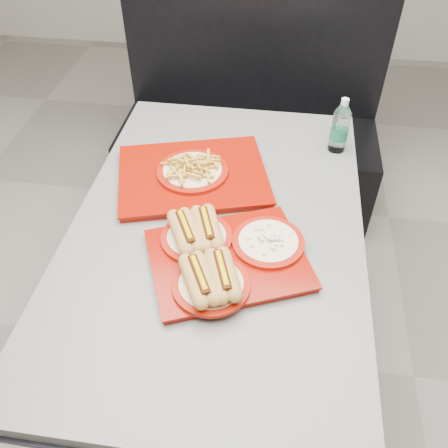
# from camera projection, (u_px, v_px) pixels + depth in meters

# --- Properties ---
(ground) EXTENTS (6.00, 6.00, 0.00)m
(ground) POSITION_uv_depth(u_px,v_px,m) (219.00, 352.00, 2.00)
(ground) COLOR gray
(ground) RESTS_ON ground
(diner_table) EXTENTS (0.92, 1.42, 0.75)m
(diner_table) POSITION_uv_depth(u_px,v_px,m) (218.00, 259.00, 1.59)
(diner_table) COLOR black
(diner_table) RESTS_ON ground
(booth_bench) EXTENTS (1.30, 0.57, 1.35)m
(booth_bench) POSITION_uv_depth(u_px,v_px,m) (249.00, 130.00, 2.50)
(booth_bench) COLOR black
(booth_bench) RESTS_ON ground
(tray_near) EXTENTS (0.53, 0.48, 0.10)m
(tray_near) POSITION_uv_depth(u_px,v_px,m) (222.00, 255.00, 1.33)
(tray_near) COLOR #820E03
(tray_near) RESTS_ON diner_table
(tray_far) EXTENTS (0.59, 0.51, 0.10)m
(tray_far) POSITION_uv_depth(u_px,v_px,m) (193.00, 173.00, 1.62)
(tray_far) COLOR #820E03
(tray_far) RESTS_ON diner_table
(water_bottle) EXTENTS (0.07, 0.07, 0.21)m
(water_bottle) POSITION_uv_depth(u_px,v_px,m) (340.00, 128.00, 1.71)
(water_bottle) COLOR silver
(water_bottle) RESTS_ON diner_table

